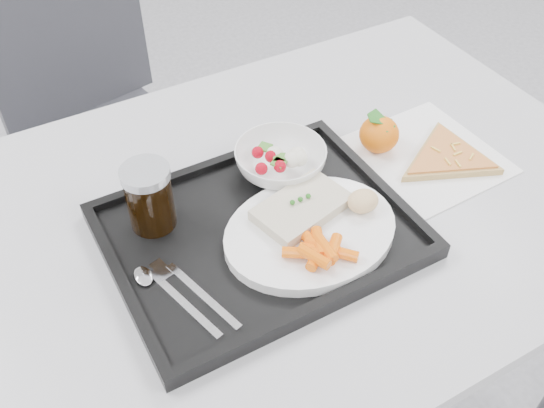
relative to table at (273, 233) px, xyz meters
The scene contains 14 objects.
table is the anchor object (origin of this frame).
chair 0.74m from the table, 99.99° to the left, with size 0.49×0.49×0.93m.
tray 0.10m from the table, 137.21° to the right, with size 0.45×0.35×0.03m.
dinner_plate 0.13m from the table, 84.80° to the right, with size 0.27×0.27×0.02m.
fish_fillet 0.13m from the table, 75.85° to the right, with size 0.16×0.12×0.03m.
bread_roll 0.18m from the table, 45.18° to the right, with size 0.06×0.05×0.03m.
salad_bowl 0.13m from the table, 50.73° to the left, with size 0.15×0.15×0.05m.
cola_glass 0.24m from the table, 166.38° to the left, with size 0.07×0.07×0.11m.
cutlery 0.24m from the table, 156.61° to the right, with size 0.10×0.17×0.01m.
napkin 0.30m from the table, ahead, with size 0.26×0.25×0.00m.
tangerine 0.26m from the table, ahead, with size 0.08×0.08×0.07m.
pizza_slice 0.33m from the table, ahead, with size 0.22×0.22×0.02m.
carrot_pile 0.19m from the table, 92.79° to the right, with size 0.10×0.08×0.03m.
salad_contents 0.13m from the table, 45.47° to the left, with size 0.09×0.08×0.02m.
Camera 1 is at (-0.34, -0.31, 1.44)m, focal length 40.00 mm.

